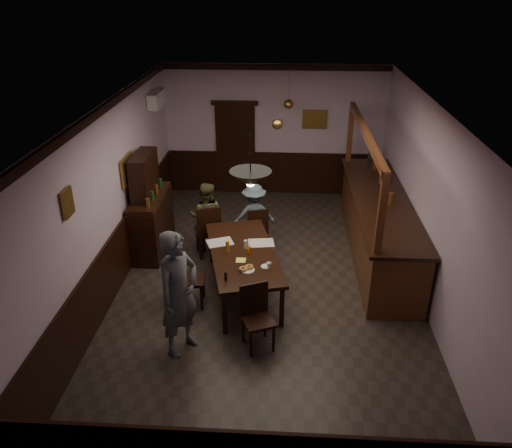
# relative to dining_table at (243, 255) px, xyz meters

# --- Properties ---
(room) EXTENTS (5.01, 8.01, 3.01)m
(room) POSITION_rel_dining_table_xyz_m (0.38, 0.26, 0.81)
(room) COLOR #2D2621
(room) RESTS_ON ground
(dining_table) EXTENTS (1.48, 2.37, 0.75)m
(dining_table) POSITION_rel_dining_table_xyz_m (0.00, 0.00, 0.00)
(dining_table) COLOR black
(dining_table) RESTS_ON ground
(chair_far_left) EXTENTS (0.56, 0.56, 1.02)m
(chair_far_left) POSITION_rel_dining_table_xyz_m (-0.73, 1.13, -0.13)
(chair_far_left) COLOR black
(chair_far_left) RESTS_ON ground
(chair_far_right) EXTENTS (0.49, 0.49, 0.91)m
(chair_far_right) POSITION_rel_dining_table_xyz_m (0.14, 1.35, -0.19)
(chair_far_right) COLOR black
(chair_far_right) RESTS_ON ground
(chair_near) EXTENTS (0.54, 0.54, 0.94)m
(chair_near) POSITION_rel_dining_table_xyz_m (0.30, -1.29, -0.17)
(chair_near) COLOR black
(chair_near) RESTS_ON ground
(chair_side) EXTENTS (0.44, 0.44, 0.95)m
(chair_side) POSITION_rel_dining_table_xyz_m (-0.86, -0.40, -0.16)
(chair_side) COLOR black
(chair_side) RESTS_ON ground
(person_standing) EXTENTS (0.73, 0.80, 1.83)m
(person_standing) POSITION_rel_dining_table_xyz_m (-0.73, -1.46, 0.23)
(person_standing) COLOR #575A64
(person_standing) RESTS_ON ground
(person_seated_left) EXTENTS (0.69, 0.55, 1.34)m
(person_seated_left) POSITION_rel_dining_table_xyz_m (-0.80, 1.40, -0.02)
(person_seated_left) COLOR #4F5030
(person_seated_left) RESTS_ON ground
(person_seated_right) EXTENTS (0.89, 0.64, 1.25)m
(person_seated_right) POSITION_rel_dining_table_xyz_m (0.08, 1.61, -0.06)
(person_seated_right) COLOR slate
(person_seated_right) RESTS_ON ground
(newspaper_left) EXTENTS (0.50, 0.43, 0.01)m
(newspaper_left) POSITION_rel_dining_table_xyz_m (-0.40, 0.28, 0.07)
(newspaper_left) COLOR silver
(newspaper_left) RESTS_ON dining_table
(newspaper_right) EXTENTS (0.46, 0.35, 0.01)m
(newspaper_right) POSITION_rel_dining_table_xyz_m (0.28, 0.30, 0.07)
(newspaper_right) COLOR silver
(newspaper_right) RESTS_ON dining_table
(napkin) EXTENTS (0.18, 0.18, 0.00)m
(napkin) POSITION_rel_dining_table_xyz_m (-0.01, -0.27, 0.07)
(napkin) COLOR #F8FC5D
(napkin) RESTS_ON dining_table
(saucer) EXTENTS (0.15, 0.15, 0.01)m
(saucer) POSITION_rel_dining_table_xyz_m (0.39, -0.44, 0.07)
(saucer) COLOR white
(saucer) RESTS_ON dining_table
(coffee_cup) EXTENTS (0.10, 0.10, 0.07)m
(coffee_cup) POSITION_rel_dining_table_xyz_m (0.43, -0.46, 0.11)
(coffee_cup) COLOR white
(coffee_cup) RESTS_ON saucer
(pastry_plate) EXTENTS (0.22, 0.22, 0.01)m
(pastry_plate) POSITION_rel_dining_table_xyz_m (0.12, -0.56, 0.07)
(pastry_plate) COLOR white
(pastry_plate) RESTS_ON dining_table
(pastry_ring_a) EXTENTS (0.13, 0.13, 0.04)m
(pastry_ring_a) POSITION_rel_dining_table_xyz_m (0.05, -0.57, 0.10)
(pastry_ring_a) COLOR #C68C47
(pastry_ring_a) RESTS_ON pastry_plate
(pastry_ring_b) EXTENTS (0.13, 0.13, 0.04)m
(pastry_ring_b) POSITION_rel_dining_table_xyz_m (0.14, -0.51, 0.10)
(pastry_ring_b) COLOR #C68C47
(pastry_ring_b) RESTS_ON pastry_plate
(soda_can) EXTENTS (0.07, 0.07, 0.12)m
(soda_can) POSITION_rel_dining_table_xyz_m (0.10, -0.06, 0.12)
(soda_can) COLOR orange
(soda_can) RESTS_ON dining_table
(beer_glass) EXTENTS (0.06, 0.06, 0.20)m
(beer_glass) POSITION_rel_dining_table_xyz_m (-0.24, -0.04, 0.16)
(beer_glass) COLOR #BF721E
(beer_glass) RESTS_ON dining_table
(water_glass) EXTENTS (0.06, 0.06, 0.15)m
(water_glass) POSITION_rel_dining_table_xyz_m (0.04, 0.10, 0.14)
(water_glass) COLOR silver
(water_glass) RESTS_ON dining_table
(pepper_mill) EXTENTS (0.04, 0.04, 0.14)m
(pepper_mill) POSITION_rel_dining_table_xyz_m (-0.18, -0.84, 0.13)
(pepper_mill) COLOR black
(pepper_mill) RESTS_ON dining_table
(sideboard) EXTENTS (0.51, 1.44, 1.90)m
(sideboard) POSITION_rel_dining_table_xyz_m (-1.83, 1.31, 0.08)
(sideboard) COLOR black
(sideboard) RESTS_ON ground
(bar_counter) EXTENTS (0.99, 4.25, 2.38)m
(bar_counter) POSITION_rel_dining_table_xyz_m (2.37, 1.41, -0.08)
(bar_counter) COLOR #542616
(bar_counter) RESTS_ON ground
(door_back) EXTENTS (0.90, 0.06, 2.10)m
(door_back) POSITION_rel_dining_table_xyz_m (-0.52, 4.21, 0.36)
(door_back) COLOR black
(door_back) RESTS_ON ground
(ac_unit) EXTENTS (0.20, 0.85, 0.30)m
(ac_unit) POSITION_rel_dining_table_xyz_m (-2.00, 3.16, 1.76)
(ac_unit) COLOR white
(ac_unit) RESTS_ON ground
(picture_left_small) EXTENTS (0.04, 0.28, 0.36)m
(picture_left_small) POSITION_rel_dining_table_xyz_m (-2.08, -1.34, 1.46)
(picture_left_small) COLOR olive
(picture_left_small) RESTS_ON ground
(picture_left_large) EXTENTS (0.04, 0.62, 0.48)m
(picture_left_large) POSITION_rel_dining_table_xyz_m (-2.08, 1.06, 1.01)
(picture_left_large) COLOR olive
(picture_left_large) RESTS_ON ground
(picture_back) EXTENTS (0.55, 0.04, 0.42)m
(picture_back) POSITION_rel_dining_table_xyz_m (1.28, 4.22, 1.11)
(picture_back) COLOR olive
(picture_back) RESTS_ON ground
(pendant_iron) EXTENTS (0.56, 0.56, 0.80)m
(pendant_iron) POSITION_rel_dining_table_xyz_m (0.19, -0.78, 1.62)
(pendant_iron) COLOR black
(pendant_iron) RESTS_ON ground
(pendant_brass_mid) EXTENTS (0.20, 0.20, 0.81)m
(pendant_brass_mid) POSITION_rel_dining_table_xyz_m (0.48, 1.97, 1.61)
(pendant_brass_mid) COLOR #BF8C3F
(pendant_brass_mid) RESTS_ON ground
(pendant_brass_far) EXTENTS (0.20, 0.20, 0.81)m
(pendant_brass_far) POSITION_rel_dining_table_xyz_m (0.68, 3.51, 1.61)
(pendant_brass_far) COLOR #BF8C3F
(pendant_brass_far) RESTS_ON ground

